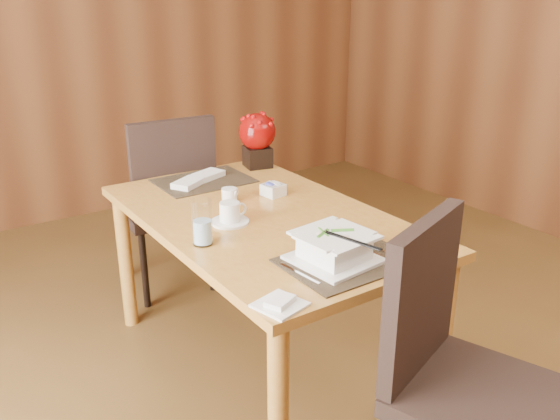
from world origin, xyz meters
TOP-DOWN VIEW (x-y plane):
  - back_wall at (0.00, 3.00)m, footprint 5.00×0.02m
  - dining_table at (0.00, 0.60)m, footprint 0.90×1.50m
  - placemat_near at (0.00, 0.05)m, footprint 0.45×0.33m
  - placemat_far at (0.00, 1.15)m, footprint 0.45×0.33m
  - soup_setting at (-0.04, 0.08)m, footprint 0.30×0.30m
  - coffee_cup at (-0.16, 0.60)m, footprint 0.16×0.16m
  - water_glass at (-0.35, 0.47)m, footprint 0.10×0.10m
  - creamer_jug at (-0.04, 0.82)m, footprint 0.12×0.12m
  - sugar_caddy at (0.17, 0.78)m, footprint 0.10×0.10m
  - berry_decor at (0.36, 1.22)m, footprint 0.20×0.20m
  - napkins_far at (-0.02, 1.15)m, footprint 0.33×0.23m
  - bread_plate at (-0.37, -0.07)m, footprint 0.16×0.16m
  - near_chair at (0.06, -0.40)m, footprint 0.60×0.60m
  - far_chair at (-0.05, 1.50)m, footprint 0.52×0.52m

SIDE VIEW (x-z plane):
  - near_chair at x=0.06m, z-range 0.06..1.08m
  - far_chair at x=-0.05m, z-range 0.07..1.09m
  - dining_table at x=0.00m, z-range 0.28..1.03m
  - placemat_near at x=0.00m, z-range 0.75..0.76m
  - placemat_far at x=0.00m, z-range 0.75..0.76m
  - bread_plate at x=-0.37m, z-range 0.75..0.76m
  - napkins_far at x=-0.02m, z-range 0.76..0.78m
  - sugar_caddy at x=0.17m, z-range 0.75..0.80m
  - creamer_jug at x=-0.04m, z-range 0.75..0.81m
  - coffee_cup at x=-0.16m, z-range 0.74..0.83m
  - soup_setting at x=-0.04m, z-range 0.75..0.86m
  - water_glass at x=-0.35m, z-range 0.75..0.93m
  - berry_decor at x=0.36m, z-range 0.77..1.06m
  - back_wall at x=0.00m, z-range 0.00..2.80m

